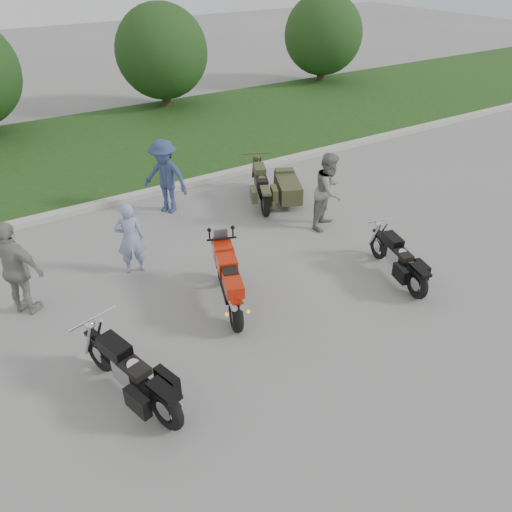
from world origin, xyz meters
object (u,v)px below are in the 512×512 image
sportbike_red (229,280)px  cruiser_left (134,376)px  cruiser_right (400,261)px  person_stripe (130,238)px  cruiser_sidecar (277,188)px  person_back (17,269)px  person_denim (165,177)px  person_grey (329,191)px

sportbike_red → cruiser_left: bearing=-132.2°
cruiser_right → person_stripe: 5.50m
cruiser_sidecar → person_back: size_ratio=1.15×
cruiser_right → cruiser_left: bearing=-163.8°
cruiser_right → person_stripe: (-4.51, 3.12, 0.37)m
cruiser_left → person_stripe: size_ratio=1.46×
cruiser_left → person_denim: 6.25m
cruiser_left → person_stripe: (1.19, 3.35, 0.32)m
person_back → cruiser_left: bearing=156.2°
cruiser_sidecar → person_grey: 1.79m
cruiser_right → cruiser_sidecar: 4.24m
cruiser_sidecar → person_grey: person_grey is taller
person_stripe → person_denim: person_denim is taller
person_grey → person_denim: (-2.98, 2.73, 0.02)m
person_grey → person_back: size_ratio=0.98×
person_stripe → person_grey: bearing=-171.4°
person_back → cruiser_right: bearing=-154.8°
sportbike_red → person_back: size_ratio=1.10×
cruiser_sidecar → person_denim: size_ratio=1.14×
cruiser_left → cruiser_sidecar: 7.12m
sportbike_red → person_denim: (0.57, 4.27, 0.35)m
cruiser_right → person_back: bearing=170.6°
sportbike_red → person_back: (-3.30, 1.86, 0.34)m
cruiser_right → cruiser_sidecar: size_ratio=0.95×
person_grey → person_back: (-6.86, 0.32, 0.01)m
sportbike_red → cruiser_left: sportbike_red is taller
person_stripe → person_grey: 4.72m
person_denim → cruiser_left: bearing=-61.2°
person_grey → person_denim: person_denim is taller
cruiser_left → person_stripe: person_stripe is taller
person_grey → person_stripe: bearing=143.8°
cruiser_right → person_stripe: person_stripe is taller
cruiser_left → person_denim: size_ratio=1.21×
person_grey → sportbike_red: bearing=174.0°
cruiser_left → person_back: size_ratio=1.22×
sportbike_red → person_grey: 3.89m
cruiser_right → person_denim: person_denim is taller
person_grey → person_denim: size_ratio=0.98×
person_stripe → cruiser_sidecar: bearing=-150.1°
sportbike_red → cruiser_right: 3.54m
person_stripe → person_denim: bearing=-112.6°
cruiser_left → person_back: person_back is taller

